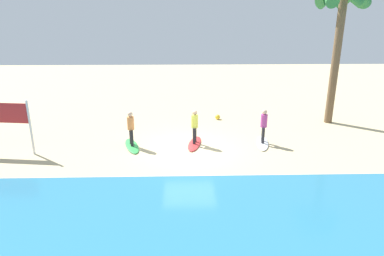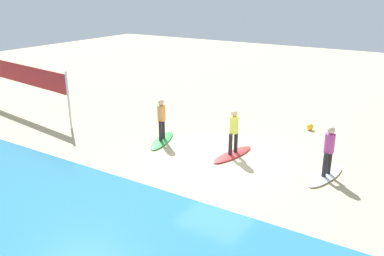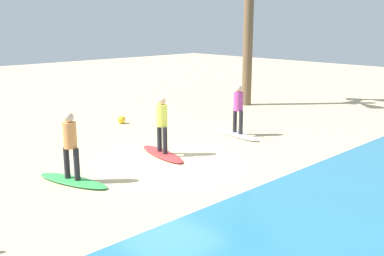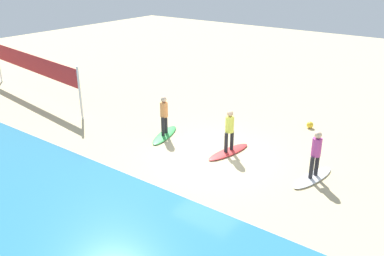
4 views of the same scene
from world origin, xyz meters
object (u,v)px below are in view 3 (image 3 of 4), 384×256
Objects in this scene: surfer_red at (162,120)px; surfer_white at (238,106)px; surfboard_white at (237,134)px; surfer_green at (70,141)px; surfboard_green at (73,181)px; beach_ball at (122,120)px; surfboard_red at (162,154)px.

surfer_white is at bearing 179.92° from surfer_red.
surfer_red reaches higher than surfboard_white.
surfer_white is 6.34m from surfer_green.
surfer_red is at bearing -175.85° from surfer_green.
surfer_white is 0.78× the size of surfboard_green.
surfer_green is at bearing 44.31° from beach_ball.
surfer_white reaches higher than surfboard_red.
surfer_red is 0.78× the size of surfboard_green.
surfer_white reaches higher than surfboard_green.
surfboard_green is at bearing -77.15° from surfboard_white.
surfer_white is 3.47m from surfboard_red.
surfer_green is 5.56× the size of beach_ball.
surfer_red is (3.33, -0.00, 0.00)m from surfer_white.
surfer_white is 5.56× the size of beach_ball.
surfboard_red and surfboard_green have the same top height.
surfboard_green is at bearing 4.15° from surfer_red.
surfer_green is (6.34, 0.21, 0.00)m from surfer_white.
beach_ball is (-1.55, -4.24, -0.89)m from surfer_red.
surfboard_white and surfboard_red have the same top height.
surfboard_red is (3.33, -0.00, -0.99)m from surfer_white.
surfboard_white is at bearing 112.77° from beach_ball.
surfer_green is at bearing -77.15° from surfboard_white.
surfboard_white is at bearing -178.07° from surfer_green.
surfer_white is at bearing 75.07° from surfboard_green.
beach_ball is at bearing 117.45° from surfboard_green.
surfer_red is at bearing 77.29° from surfboard_green.
surfer_red is 1.00× the size of surfer_green.
surfer_white is at bearing 100.39° from surfboard_red.
surfboard_red is at bearing -175.85° from surfer_green.
surfer_green is 6.44m from beach_ball.
surfer_green is at bearing -75.38° from surfboard_red.
surfboard_white is at bearing -90.00° from surfer_white.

